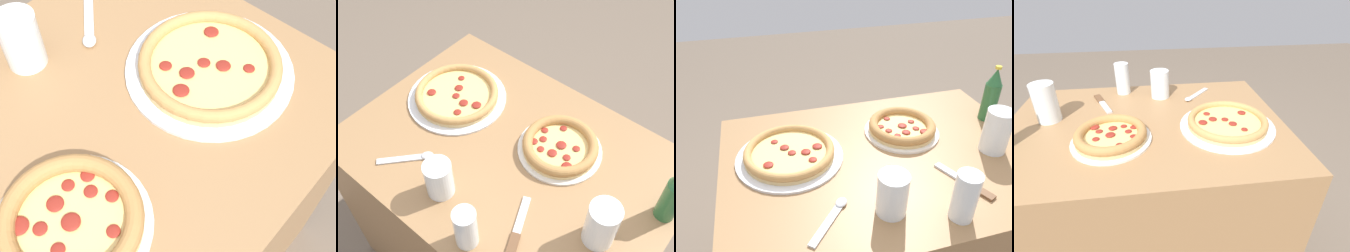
{
  "view_description": "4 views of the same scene",
  "coord_description": "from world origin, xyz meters",
  "views": [
    {
      "loc": [
        0.23,
        0.41,
        1.47
      ],
      "look_at": [
        -0.12,
        0.11,
        0.79
      ],
      "focal_mm": 50.0,
      "sensor_mm": 36.0,
      "label": 1
    },
    {
      "loc": [
        0.49,
        -0.6,
        1.79
      ],
      "look_at": [
        -0.06,
        0.06,
        0.79
      ],
      "focal_mm": 45.0,
      "sensor_mm": 36.0,
      "label": 2
    },
    {
      "loc": [
        -0.35,
        -0.77,
        1.39
      ],
      "look_at": [
        -0.11,
        0.08,
        0.83
      ],
      "focal_mm": 35.0,
      "sensor_mm": 36.0,
      "label": 3
    },
    {
      "loc": [
        -0.02,
        0.85,
        1.24
      ],
      "look_at": [
        -0.12,
        0.12,
        0.8
      ],
      "focal_mm": 28.0,
      "sensor_mm": 36.0,
      "label": 4
    }
  ],
  "objects": [
    {
      "name": "table",
      "position": [
        0.0,
        0.0,
        0.38
      ],
      "size": [
        1.01,
        0.73,
        0.75
      ],
      "color": "#997047",
      "rests_on": "ground_plane"
    },
    {
      "name": "pizza_salami",
      "position": [
        0.11,
        0.11,
        0.77
      ],
      "size": [
        0.26,
        0.26,
        0.05
      ],
      "color": "silver",
      "rests_on": "table"
    },
    {
      "name": "pizza_veggie",
      "position": [
        -0.29,
        0.07,
        0.77
      ],
      "size": [
        0.34,
        0.34,
        0.04
      ],
      "color": "silver",
      "rests_on": "table"
    },
    {
      "name": "glass_lemonade",
      "position": [
        0.09,
        -0.29,
        0.81
      ],
      "size": [
        0.06,
        0.06,
        0.14
      ],
      "color": "white",
      "rests_on": "table"
    },
    {
      "name": "glass_iced_tea",
      "position": [
        0.35,
        -0.06,
        0.82
      ],
      "size": [
        0.08,
        0.08,
        0.14
      ],
      "color": "white",
      "rests_on": "table"
    },
    {
      "name": "glass_cola",
      "position": [
        -0.07,
        -0.22,
        0.81
      ],
      "size": [
        0.08,
        0.08,
        0.12
      ],
      "color": "white",
      "rests_on": "table"
    },
    {
      "name": "beer_bottle",
      "position": [
        0.46,
        0.11,
        0.85
      ],
      "size": [
        0.06,
        0.06,
        0.21
      ],
      "color": "#286033",
      "rests_on": "table"
    },
    {
      "name": "knife",
      "position": [
        0.18,
        -0.19,
        0.76
      ],
      "size": [
        0.1,
        0.19,
        0.01
      ],
      "color": "brown",
      "rests_on": "table"
    },
    {
      "name": "spoon",
      "position": [
        -0.22,
        -0.2,
        0.76
      ],
      "size": [
        0.13,
        0.14,
        0.01
      ],
      "color": "silver",
      "rests_on": "table"
    }
  ]
}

